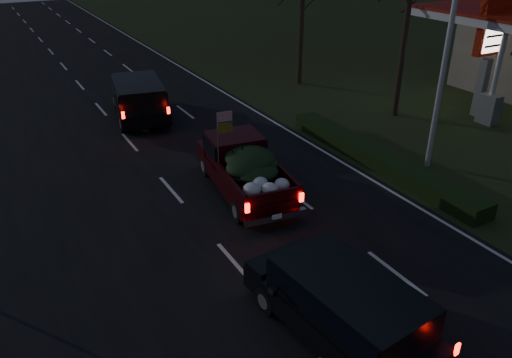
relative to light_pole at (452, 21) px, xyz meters
name	(u,v)px	position (x,y,z in m)	size (l,w,h in m)	color
ground	(235,264)	(-9.50, -2.00, -5.48)	(120.00, 120.00, 0.00)	black
road_asphalt	(235,264)	(-9.50, -2.00, -5.47)	(14.00, 120.00, 0.02)	black
hedge_row	(377,158)	(-1.70, 1.00, -5.18)	(1.00, 10.00, 0.60)	black
light_pole	(452,21)	(0.00, 0.00, 0.00)	(0.50, 0.90, 9.16)	silver
gas_price_pylon	(492,38)	(6.50, 2.99, -1.71)	(2.00, 0.41, 5.57)	gray
gas_canopy	(504,18)	(8.50, 4.00, -1.13)	(7.10, 6.10, 4.88)	silver
pickup_truck	(244,165)	(-7.25, 1.69, -4.47)	(2.63, 5.37, 2.70)	black
lead_suv	(139,96)	(-8.09, 10.75, -4.34)	(3.11, 5.56, 1.51)	black
rear_suv	(344,303)	(-8.67, -5.65, -4.45)	(2.52, 4.92, 1.37)	black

